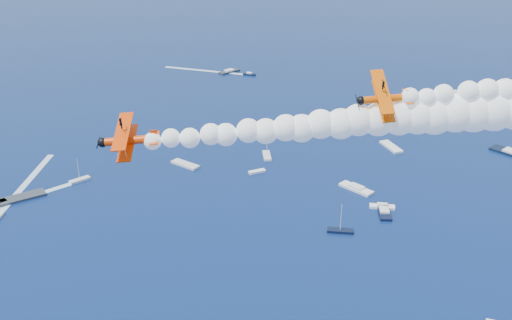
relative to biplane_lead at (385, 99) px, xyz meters
The scene contains 5 objects.
biplane_lead is the anchor object (origin of this frame).
biplane_trail 35.10m from the biplane_lead, 146.48° to the right, with size 8.40×9.42×5.68m, color #F33B05, non-canonical shape.
smoke_trail_trail 5.54m from the biplane_lead, 149.37° to the right, with size 51.55×36.73×10.87m, color white, non-canonical shape.
spectator_boats 106.44m from the biplane_lead, 107.94° to the left, with size 229.81×187.98×0.70m.
boat_wakes 150.28m from the biplane_lead, 152.84° to the left, with size 53.97×154.22×0.04m.
Camera 1 is at (52.19, -51.79, 85.25)m, focal length 44.85 mm.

